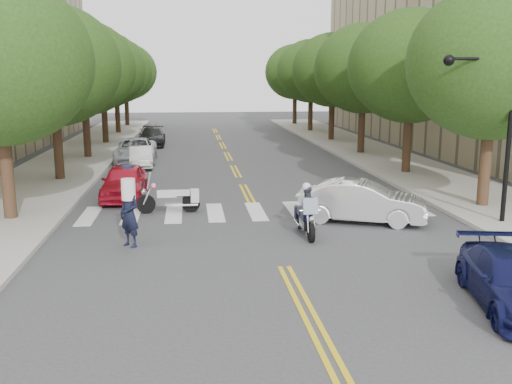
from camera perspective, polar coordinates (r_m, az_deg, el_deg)
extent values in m
plane|color=#38383A|center=(15.50, 2.84, -7.49)|extent=(140.00, 140.00, 0.00)
cube|color=#9E9991|center=(37.46, -17.49, 3.30)|extent=(5.00, 60.00, 0.15)
cube|color=#9E9991|center=(38.69, 11.40, 3.84)|extent=(5.00, 60.00, 0.15)
cylinder|color=#382316|center=(21.68, -23.61, 1.55)|extent=(0.44, 0.44, 3.32)
cylinder|color=#382316|center=(29.34, -19.17, 4.21)|extent=(0.44, 0.44, 3.32)
ellipsoid|color=#213F12|center=(29.16, -19.68, 11.84)|extent=(6.40, 6.40, 5.76)
cylinder|color=#382316|center=(37.15, -16.57, 5.76)|extent=(0.44, 0.44, 3.32)
ellipsoid|color=#213F12|center=(37.01, -16.92, 11.78)|extent=(6.40, 6.40, 5.76)
cylinder|color=#382316|center=(45.03, -14.87, 6.76)|extent=(0.44, 0.44, 3.32)
ellipsoid|color=#213F12|center=(44.91, -15.13, 11.72)|extent=(6.40, 6.40, 5.76)
cylinder|color=#382316|center=(52.94, -13.68, 7.46)|extent=(0.44, 0.44, 3.32)
ellipsoid|color=#213F12|center=(52.84, -13.88, 11.68)|extent=(6.40, 6.40, 5.76)
cylinder|color=#382316|center=(60.88, -12.79, 7.97)|extent=(0.44, 0.44, 3.32)
ellipsoid|color=#213F12|center=(60.79, -12.95, 11.64)|extent=(6.40, 6.40, 5.76)
cylinder|color=#382316|center=(23.59, 21.92, 2.41)|extent=(0.44, 0.44, 3.32)
ellipsoid|color=#213F12|center=(23.36, 22.65, 11.90)|extent=(6.40, 6.40, 5.76)
cylinder|color=#382316|center=(30.79, 14.86, 4.77)|extent=(0.44, 0.44, 3.32)
ellipsoid|color=#213F12|center=(30.61, 15.24, 12.05)|extent=(6.40, 6.40, 5.76)
cylinder|color=#382316|center=(38.30, 10.49, 6.20)|extent=(0.44, 0.44, 3.32)
ellipsoid|color=#213F12|center=(38.16, 10.71, 12.04)|extent=(6.40, 6.40, 5.76)
cylinder|color=#382316|center=(45.98, 7.56, 7.13)|extent=(0.44, 0.44, 3.32)
ellipsoid|color=#213F12|center=(45.86, 7.69, 11.99)|extent=(6.40, 6.40, 5.76)
cylinder|color=#382316|center=(53.76, 5.46, 7.78)|extent=(0.44, 0.44, 3.32)
ellipsoid|color=#213F12|center=(53.65, 5.54, 11.94)|extent=(6.40, 6.40, 5.76)
cylinder|color=#382316|center=(61.59, 3.89, 8.26)|extent=(0.44, 0.44, 3.32)
ellipsoid|color=#213F12|center=(61.50, 3.94, 11.89)|extent=(6.40, 6.40, 5.76)
cylinder|color=black|center=(20.98, 23.98, 4.91)|extent=(0.16, 0.16, 6.00)
cylinder|color=black|center=(20.31, 21.60, 12.28)|extent=(2.40, 0.10, 0.10)
sphere|color=black|center=(19.82, 18.72, 12.37)|extent=(0.36, 0.36, 0.36)
cylinder|color=black|center=(17.70, 5.53, -4.04)|extent=(0.13, 0.64, 0.64)
cylinder|color=black|center=(19.11, 4.57, -2.86)|extent=(0.17, 0.64, 0.64)
cube|color=silver|center=(18.42, 5.01, -3.08)|extent=(0.30, 0.84, 0.30)
cube|color=black|center=(18.28, 5.08, -2.44)|extent=(0.34, 0.66, 0.21)
cube|color=black|center=(18.76, 4.76, -2.01)|extent=(0.38, 0.52, 0.15)
cube|color=black|center=(19.19, 4.50, -2.05)|extent=(0.41, 0.28, 0.42)
cube|color=#8C99A5|center=(17.62, 5.50, -1.41)|extent=(0.47, 0.15, 0.51)
cube|color=red|center=(17.83, 5.73, -1.81)|extent=(0.09, 0.09, 0.07)
cube|color=#0C26E5|center=(17.78, 5.02, -1.84)|extent=(0.09, 0.09, 0.07)
imported|color=#474C56|center=(18.31, 5.04, -1.61)|extent=(0.72, 0.56, 1.47)
sphere|color=silver|center=(18.17, 5.07, 0.50)|extent=(0.28, 0.28, 0.28)
cylinder|color=black|center=(21.71, -10.94, -1.20)|extent=(0.71, 0.17, 0.71)
cylinder|color=black|center=(21.69, -6.54, -1.08)|extent=(0.71, 0.21, 0.71)
cube|color=silver|center=(21.66, -8.61, -0.84)|extent=(0.95, 0.36, 0.33)
cube|color=silver|center=(21.61, -8.91, -0.18)|extent=(0.74, 0.40, 0.23)
cube|color=silver|center=(21.61, -7.39, -0.08)|extent=(0.58, 0.43, 0.17)
cube|color=silver|center=(21.64, -6.15, -0.37)|extent=(0.33, 0.47, 0.47)
cube|color=#8C99A5|center=(21.53, -10.67, 1.13)|extent=(0.17, 0.52, 0.57)
cube|color=red|center=(21.43, -10.19, 0.59)|extent=(0.11, 0.11, 0.08)
cube|color=#0C26E5|center=(21.68, -10.17, 0.72)|extent=(0.11, 0.11, 0.08)
imported|color=black|center=(17.45, -12.54, -2.18)|extent=(0.85, 0.85, 1.99)
imported|color=white|center=(20.33, 10.51, -0.94)|extent=(4.73, 3.11, 1.47)
imported|color=#B71327|center=(24.49, -13.01, 1.02)|extent=(1.78, 4.28, 1.45)
imported|color=silver|center=(32.87, -11.43, 3.44)|extent=(1.54, 3.67, 1.18)
imported|color=#BBBCC3|center=(35.04, -11.93, 4.10)|extent=(2.46, 5.17, 1.42)
imported|color=black|center=(43.26, -10.34, 5.46)|extent=(1.93, 4.63, 1.34)
imported|color=gray|center=(48.77, -10.62, 6.04)|extent=(1.54, 3.67, 1.24)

